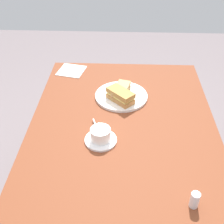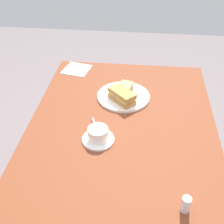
% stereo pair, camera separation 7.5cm
% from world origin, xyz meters
% --- Properties ---
extents(ground_plane, '(6.00, 6.00, 0.00)m').
position_xyz_m(ground_plane, '(0.00, 0.00, 0.00)').
color(ground_plane, slate).
extents(dining_table, '(1.16, 0.88, 0.77)m').
position_xyz_m(dining_table, '(0.00, 0.00, 0.68)').
color(dining_table, brown).
rests_on(dining_table, ground_plane).
extents(sandwich_plate, '(0.28, 0.28, 0.01)m').
position_xyz_m(sandwich_plate, '(-0.21, -0.01, 0.78)').
color(sandwich_plate, white).
rests_on(sandwich_plate, dining_table).
extents(sandwich_front, '(0.16, 0.10, 0.05)m').
position_xyz_m(sandwich_front, '(-0.21, -0.01, 0.81)').
color(sandwich_front, tan).
rests_on(sandwich_front, sandwich_plate).
extents(sandwich_back, '(0.15, 0.15, 0.06)m').
position_xyz_m(sandwich_back, '(-0.16, -0.02, 0.81)').
color(sandwich_back, '#B97F44').
rests_on(sandwich_back, sandwich_plate).
extents(coffee_saucer, '(0.14, 0.14, 0.01)m').
position_xyz_m(coffee_saucer, '(0.14, -0.10, 0.77)').
color(coffee_saucer, white).
rests_on(coffee_saucer, dining_table).
extents(coffee_cup, '(0.11, 0.09, 0.06)m').
position_xyz_m(coffee_cup, '(0.13, -0.10, 0.81)').
color(coffee_cup, white).
rests_on(coffee_cup, coffee_saucer).
extents(spoon, '(0.10, 0.04, 0.01)m').
position_xyz_m(spoon, '(0.06, -0.12, 0.78)').
color(spoon, silver).
rests_on(spoon, coffee_saucer).
extents(napkin, '(0.18, 0.18, 0.00)m').
position_xyz_m(napkin, '(-0.48, -0.32, 0.77)').
color(napkin, white).
rests_on(napkin, dining_table).
extents(salt_shaker, '(0.03, 0.03, 0.06)m').
position_xyz_m(salt_shaker, '(0.45, 0.25, 0.80)').
color(salt_shaker, silver).
rests_on(salt_shaker, dining_table).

